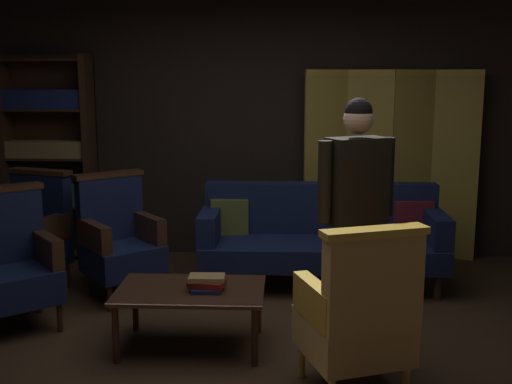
% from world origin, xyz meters
% --- Properties ---
extents(ground_plane, '(10.00, 10.00, 0.00)m').
position_xyz_m(ground_plane, '(0.00, 0.00, 0.00)').
color(ground_plane, '#3D2819').
extents(back_wall, '(7.20, 0.10, 2.80)m').
position_xyz_m(back_wall, '(0.00, 2.45, 1.40)').
color(back_wall, black).
rests_on(back_wall, ground_plane).
extents(folding_screen, '(1.74, 0.28, 1.90)m').
position_xyz_m(folding_screen, '(1.27, 2.28, 0.99)').
color(folding_screen, '#B29338').
rests_on(folding_screen, ground_plane).
extents(bookshelf, '(0.90, 0.32, 2.05)m').
position_xyz_m(bookshelf, '(-2.15, 2.19, 1.06)').
color(bookshelf, '#382114').
rests_on(bookshelf, ground_plane).
extents(velvet_couch, '(2.12, 0.78, 0.88)m').
position_xyz_m(velvet_couch, '(0.55, 1.45, 0.45)').
color(velvet_couch, '#382114').
rests_on(velvet_couch, ground_plane).
extents(coffee_table, '(1.00, 0.64, 0.42)m').
position_xyz_m(coffee_table, '(-0.41, 0.03, 0.37)').
color(coffee_table, '#382114').
rests_on(coffee_table, ground_plane).
extents(armchair_gilt_accent, '(0.74, 0.74, 1.04)m').
position_xyz_m(armchair_gilt_accent, '(0.65, -0.57, 0.49)').
color(armchair_gilt_accent, gold).
rests_on(armchair_gilt_accent, ground_plane).
extents(armchair_wing_left, '(0.81, 0.81, 1.04)m').
position_xyz_m(armchair_wing_left, '(-1.16, 1.04, 0.49)').
color(armchair_wing_left, '#382114').
rests_on(armchair_wing_left, ground_plane).
extents(armchair_wing_right, '(0.81, 0.81, 1.04)m').
position_xyz_m(armchair_wing_right, '(-1.77, 0.34, 0.49)').
color(armchair_wing_right, '#382114').
rests_on(armchair_wing_right, ground_plane).
extents(armchair_wing_far, '(0.73, 0.73, 1.04)m').
position_xyz_m(armchair_wing_far, '(-1.96, 1.15, 0.49)').
color(armchair_wing_far, '#382114').
rests_on(armchair_wing_far, ground_plane).
extents(standing_figure, '(0.53, 0.37, 1.70)m').
position_xyz_m(standing_figure, '(0.70, 0.16, 1.03)').
color(standing_figure, black).
rests_on(standing_figure, ground_plane).
extents(book_navy_cloth, '(0.21, 0.20, 0.03)m').
position_xyz_m(book_navy_cloth, '(-0.29, 0.01, 0.43)').
color(book_navy_cloth, navy).
rests_on(book_navy_cloth, coffee_table).
extents(book_red_leather, '(0.26, 0.20, 0.04)m').
position_xyz_m(book_red_leather, '(-0.29, 0.01, 0.47)').
color(book_red_leather, maroon).
rests_on(book_red_leather, book_navy_cloth).
extents(book_tan_leather, '(0.24, 0.15, 0.03)m').
position_xyz_m(book_tan_leather, '(-0.29, 0.01, 0.51)').
color(book_tan_leather, '#9E7A47').
rests_on(book_tan_leather, book_red_leather).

